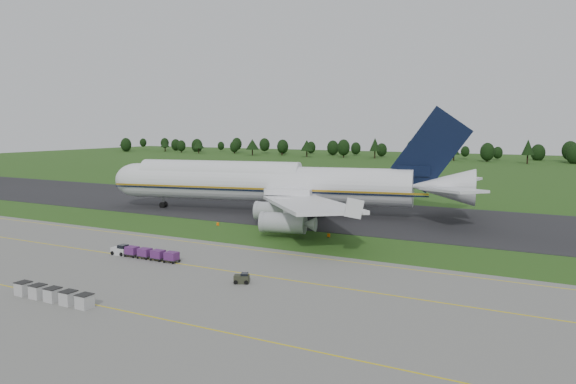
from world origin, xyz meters
The scene contains 10 objects.
ground centered at (0.00, 0.00, 0.00)m, with size 600.00×600.00×0.00m, color #234815.
apron centered at (0.00, -34.00, 0.03)m, with size 300.00×52.00×0.06m, color slate.
taxiway centered at (0.00, 28.00, 0.04)m, with size 300.00×40.00×0.08m, color black.
apron_markings centered at (0.00, -26.98, 0.06)m, with size 300.00×30.20×0.01m.
tree_line centered at (16.36, 219.22, 5.96)m, with size 527.27×22.16×11.96m.
aircraft centered at (-14.07, 22.76, 6.43)m, with size 80.43×76.44×22.52m.
baggage_train centered at (-9.31, -21.93, 0.83)m, with size 11.79×1.51×1.45m.
utility_cart centered at (9.82, -25.90, 0.54)m, with size 2.07×1.72×0.98m.
uld_row centered at (-4.18, -41.29, 0.80)m, with size 11.10×1.50×1.48m.
edge_markers centered at (-3.93, 4.51, 0.27)m, with size 23.32×0.30×0.60m.
Camera 1 is at (45.67, -80.52, 18.87)m, focal length 35.00 mm.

